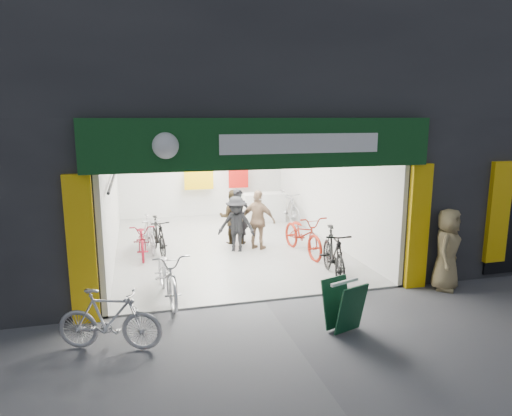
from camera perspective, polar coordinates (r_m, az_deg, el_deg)
name	(u,v)px	position (r m, az deg, el deg)	size (l,w,h in m)	color
ground	(265,302)	(9.03, 1.13, -11.62)	(60.00, 60.00, 0.00)	#56565B
building	(248,88)	(13.39, -1.01, 14.75)	(17.00, 10.27, 8.00)	#232326
bike_left_front	(168,274)	(9.11, -10.99, -8.13)	(0.69, 1.97, 1.03)	silver
bike_left_midfront	(158,236)	(12.08, -12.15, -3.45)	(0.46, 1.63, 0.98)	black
bike_left_midback	(142,239)	(11.98, -14.03, -3.84)	(0.60, 1.72, 0.90)	maroon
bike_left_back	(149,234)	(12.39, -13.21, -3.15)	(0.45, 1.61, 0.96)	silver
bike_right_front	(334,254)	(10.16, 9.67, -5.68)	(0.54, 1.91, 1.15)	black
bike_right_mid	(303,234)	(11.84, 5.91, -3.28)	(0.72, 2.07, 1.09)	maroon
bike_right_back	(286,207)	(15.22, 3.81, 0.09)	(0.52, 1.85, 1.11)	#A8A8AC
parked_bike	(110,320)	(7.49, -17.84, -13.13)	(0.46, 1.62, 0.98)	#B5B5BA
customer_a	(239,218)	(12.55, -2.20, -1.20)	(0.58, 0.38, 1.59)	black
customer_b	(233,217)	(12.72, -2.94, -1.15)	(0.75, 0.58, 1.54)	#312616
customer_c	(236,225)	(11.90, -2.46, -2.12)	(0.97, 0.56, 1.50)	black
customer_d	(258,221)	(12.08, 0.30, -1.60)	(0.95, 0.40, 1.63)	#896A50
pedestrian_near	(447,249)	(10.17, 22.75, -4.79)	(0.83, 0.54, 1.70)	#927F55
sandwich_board	(344,304)	(7.85, 10.91, -11.74)	(0.70, 0.71, 0.85)	#0D371F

